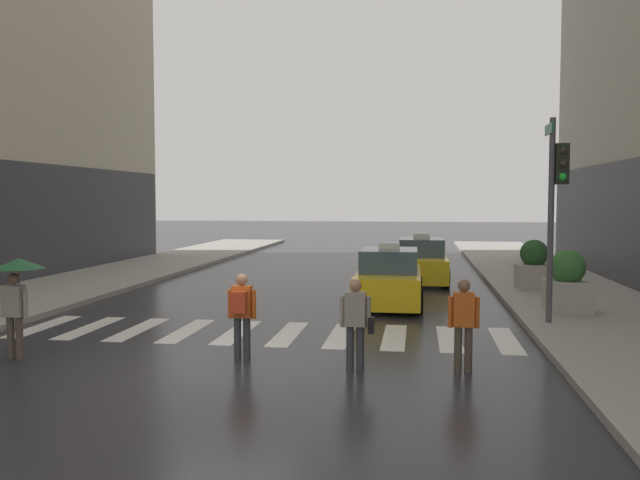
{
  "coord_description": "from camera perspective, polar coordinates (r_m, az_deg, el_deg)",
  "views": [
    {
      "loc": [
        3.48,
        -11.53,
        3.05
      ],
      "look_at": [
        0.59,
        8.0,
        1.83
      ],
      "focal_mm": 36.99,
      "sensor_mm": 36.0,
      "label": 1
    }
  ],
  "objects": [
    {
      "name": "ground_plane",
      "position": [
        12.42,
        -8.27,
        -10.72
      ],
      "size": [
        160.0,
        160.0,
        0.0
      ],
      "primitive_type": "plane",
      "color": "#26262B"
    },
    {
      "name": "traffic_light_pole",
      "position": [
        16.37,
        19.73,
        4.05
      ],
      "size": [
        0.44,
        0.84,
        4.8
      ],
      "color": "#47474C",
      "rests_on": "curb_right"
    },
    {
      "name": "pedestrian_plain_coat",
      "position": [
        11.93,
        12.32,
        -6.75
      ],
      "size": [
        0.55,
        0.24,
        1.65
      ],
      "color": "#473D33",
      "rests_on": "ground"
    },
    {
      "name": "crosswalk_markings",
      "position": [
        15.25,
        -5.0,
        -8.01
      ],
      "size": [
        11.3,
        2.8,
        0.01
      ],
      "color": "silver",
      "rests_on": "ground"
    },
    {
      "name": "pedestrian_with_backpack",
      "position": [
        12.59,
        -6.81,
        -6.0
      ],
      "size": [
        0.55,
        0.43,
        1.65
      ],
      "color": "#333338",
      "rests_on": "ground"
    },
    {
      "name": "pedestrian_with_umbrella",
      "position": [
        13.78,
        -24.72,
        -3.19
      ],
      "size": [
        0.96,
        0.96,
        1.94
      ],
      "color": "#473D33",
      "rests_on": "ground"
    },
    {
      "name": "pedestrian_with_handbag",
      "position": [
        11.71,
        3.14,
        -6.88
      ],
      "size": [
        0.6,
        0.24,
        1.65
      ],
      "color": "#333338",
      "rests_on": "ground"
    },
    {
      "name": "planter_mid_block",
      "position": [
        22.5,
        18.01,
        -2.2
      ],
      "size": [
        1.1,
        1.1,
        1.6
      ],
      "color": "#A8A399",
      "rests_on": "curb_right"
    },
    {
      "name": "planter_near_corner",
      "position": [
        18.21,
        20.61,
        -3.57
      ],
      "size": [
        1.1,
        1.1,
        1.6
      ],
      "color": "#A8A399",
      "rests_on": "curb_right"
    },
    {
      "name": "taxi_second",
      "position": [
        24.59,
        8.75,
        -1.94
      ],
      "size": [
        1.97,
        4.56,
        1.8
      ],
      "color": "yellow",
      "rests_on": "ground"
    },
    {
      "name": "taxi_lead",
      "position": [
        19.24,
        6.0,
        -3.43
      ],
      "size": [
        1.94,
        4.55,
        1.8
      ],
      "color": "yellow",
      "rests_on": "ground"
    }
  ]
}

